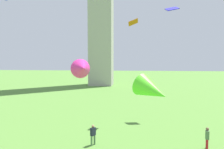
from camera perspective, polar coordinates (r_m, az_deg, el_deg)
name	(u,v)px	position (r m, az deg, el deg)	size (l,w,h in m)	color
person_0	(93,134)	(17.39, -4.91, -14.95)	(0.41, 0.47, 1.58)	#51754C
person_2	(207,137)	(17.94, 23.32, -14.57)	(0.33, 0.50, 1.62)	red
kite_flying_1	(133,22)	(23.33, 5.49, 13.24)	(0.98, 0.82, 0.76)	#B85809
kite_flying_3	(82,68)	(13.07, -7.75, 1.56)	(1.74, 2.06, 1.29)	#E32A8B
kite_flying_4	(153,90)	(14.34, 10.44, -4.01)	(2.84, 2.88, 2.06)	#5CF22B
kite_flying_5	(172,9)	(26.71, 15.20, 16.03)	(1.60, 1.19, 0.73)	#2923C5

